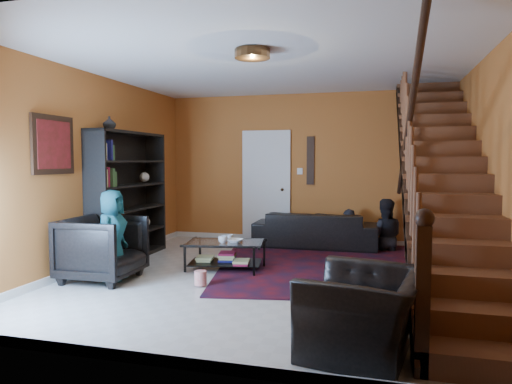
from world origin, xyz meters
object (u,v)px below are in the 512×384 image
Objects in this scene: armchair_right at (363,312)px; bookshelf at (129,198)px; sofa at (316,230)px; coffee_table at (225,254)px; armchair_left at (103,248)px.

bookshelf is at bearing -115.37° from armchair_right.
coffee_table is at bearing 62.55° from sofa.
bookshelf is 1.88m from coffee_table.
bookshelf is 0.92× the size of sofa.
coffee_table is (-1.01, -2.02, -0.09)m from sofa.
armchair_right is 0.89× the size of coffee_table.
armchair_right reaches higher than coffee_table.
armchair_right is at bearing -35.95° from bookshelf.
armchair_right is 3.08m from coffee_table.
sofa is at bearing 32.02° from bookshelf.
bookshelf is 1.74× the size of coffee_table.
bookshelf is at bearing 31.23° from sofa.
bookshelf is at bearing 14.14° from armchair_left.
sofa is at bearing -40.01° from armchair_left.
bookshelf is at bearing 169.39° from coffee_table.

